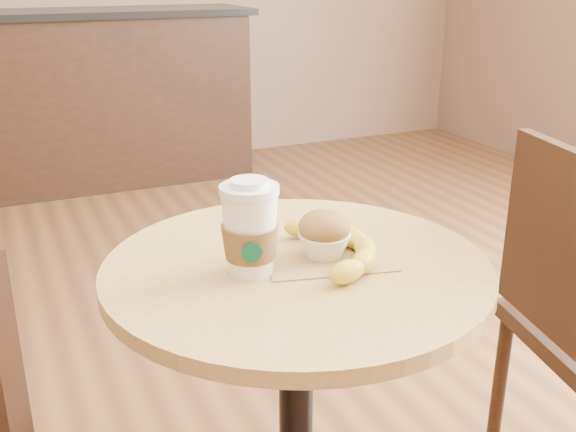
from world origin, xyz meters
The scene contains 6 objects.
cafe_table centered at (0.08, 0.02, 0.55)m, with size 0.74×0.74×0.75m.
service_counter centered at (0.00, 3.18, 0.52)m, with size 2.30×0.65×1.04m.
kraft_bag centered at (0.14, 0.01, 0.75)m, with size 0.24×0.18×0.00m, color #9F7F4D.
coffee_cup centered at (-0.01, 0.01, 0.83)m, with size 0.11×0.11×0.18m.
muffin centered at (0.14, 0.02, 0.80)m, with size 0.10×0.10×0.09m.
banana centered at (0.17, 0.01, 0.77)m, with size 0.16×0.30×0.04m, color yellow, non-canonical shape.
Camera 1 is at (-0.41, -1.04, 1.28)m, focal length 42.00 mm.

